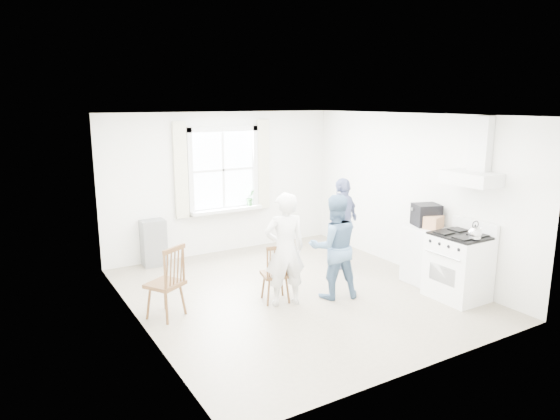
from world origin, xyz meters
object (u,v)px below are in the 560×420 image
object	(u,v)px
low_cabinet	(425,255)
person_right	(343,223)
person_left	(285,249)
gas_stove	(458,266)
stereo_stack	(426,215)
person_mid	(334,247)
windsor_chair_a	(171,274)
windsor_chair_b	(277,267)

from	to	relation	value
low_cabinet	person_right	world-z (taller)	person_right
low_cabinet	person_left	bearing A→B (deg)	170.78
gas_stove	person_left	distance (m)	2.51
stereo_stack	person_mid	distance (m)	1.66
gas_stove	person_left	world-z (taller)	person_left
person_left	person_mid	size ratio (longest dim) A/B	1.06
gas_stove	person_mid	size ratio (longest dim) A/B	0.74
stereo_stack	person_right	distance (m)	1.41
gas_stove	person_mid	bearing A→B (deg)	147.70
gas_stove	windsor_chair_a	world-z (taller)	gas_stove
low_cabinet	windsor_chair_a	size ratio (longest dim) A/B	0.91
person_mid	stereo_stack	bearing A→B (deg)	-168.76
windsor_chair_b	person_left	size ratio (longest dim) A/B	0.54
gas_stove	person_mid	world-z (taller)	person_mid
windsor_chair_a	windsor_chair_b	xyz separation A→B (m)	(1.43, -0.27, -0.08)
gas_stove	low_cabinet	xyz separation A→B (m)	(0.07, 0.70, -0.03)
low_cabinet	person_mid	size ratio (longest dim) A/B	0.60
stereo_stack	windsor_chair_a	bearing A→B (deg)	170.30
stereo_stack	windsor_chair_b	size ratio (longest dim) A/B	0.54
gas_stove	stereo_stack	world-z (taller)	stereo_stack
windsor_chair_a	person_left	bearing A→B (deg)	-13.01
low_cabinet	person_mid	xyz separation A→B (m)	(-1.57, 0.25, 0.30)
gas_stove	low_cabinet	bearing A→B (deg)	84.32
low_cabinet	person_mid	bearing A→B (deg)	170.93
low_cabinet	person_right	size ratio (longest dim) A/B	0.58
gas_stove	person_right	world-z (taller)	person_right
windsor_chair_a	person_right	bearing A→B (deg)	9.46
stereo_stack	person_left	xyz separation A→B (m)	(-2.37, 0.31, -0.27)
person_mid	person_right	xyz separation A→B (m)	(0.93, 1.00, 0.02)
low_cabinet	stereo_stack	bearing A→B (deg)	54.10
windsor_chair_a	gas_stove	bearing A→B (deg)	-20.77
windsor_chair_b	person_right	distance (m)	1.94
person_mid	person_right	bearing A→B (deg)	-115.08
low_cabinet	windsor_chair_a	bearing A→B (deg)	169.28
person_mid	person_right	distance (m)	1.37
low_cabinet	person_mid	distance (m)	1.62
person_right	windsor_chair_b	bearing A→B (deg)	-0.69
person_right	person_mid	bearing A→B (deg)	21.83
windsor_chair_b	person_left	world-z (taller)	person_left
windsor_chair_b	person_right	bearing A→B (deg)	24.53
gas_stove	person_mid	xyz separation A→B (m)	(-1.50, 0.95, 0.27)
stereo_stack	person_right	size ratio (longest dim) A/B	0.30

